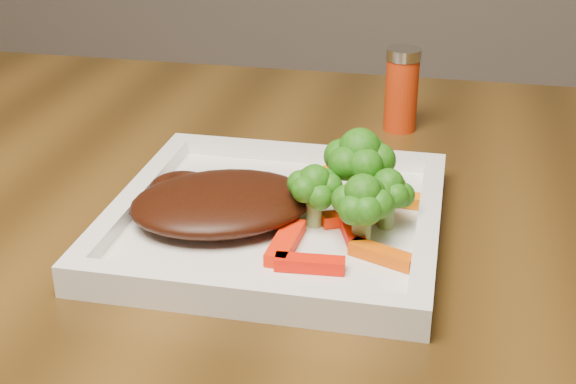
# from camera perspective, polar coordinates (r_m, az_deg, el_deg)

# --- Properties ---
(plate) EXTENTS (0.27, 0.27, 0.01)m
(plate) POSITION_cam_1_polar(r_m,az_deg,el_deg) (0.68, -0.83, -2.29)
(plate) COLOR white
(plate) RESTS_ON dining_table
(steak) EXTENTS (0.19, 0.17, 0.03)m
(steak) POSITION_cam_1_polar(r_m,az_deg,el_deg) (0.67, -4.74, -0.74)
(steak) COLOR #381308
(steak) RESTS_ON plate
(broccoli_0) EXTENTS (0.08, 0.08, 0.07)m
(broccoli_0) POSITION_cam_1_polar(r_m,az_deg,el_deg) (0.68, 5.06, 1.54)
(broccoli_0) COLOR #1F7513
(broccoli_0) RESTS_ON plate
(broccoli_1) EXTENTS (0.06, 0.06, 0.06)m
(broccoli_1) POSITION_cam_1_polar(r_m,az_deg,el_deg) (0.65, 7.12, 0.06)
(broccoli_1) COLOR #1E7112
(broccoli_1) RESTS_ON plate
(broccoli_2) EXTENTS (0.07, 0.07, 0.06)m
(broccoli_2) POSITION_cam_1_polar(r_m,az_deg,el_deg) (0.62, 5.30, -1.24)
(broccoli_2) COLOR #106012
(broccoli_2) RESTS_ON plate
(broccoli_3) EXTENTS (0.06, 0.06, 0.06)m
(broccoli_3) POSITION_cam_1_polar(r_m,az_deg,el_deg) (0.65, 1.90, 0.08)
(broccoli_3) COLOR #116010
(broccoli_3) RESTS_ON plate
(carrot_0) EXTENTS (0.05, 0.02, 0.01)m
(carrot_0) POSITION_cam_1_polar(r_m,az_deg,el_deg) (0.60, 1.56, -5.12)
(carrot_0) COLOR #F41403
(carrot_0) RESTS_ON plate
(carrot_1) EXTENTS (0.05, 0.03, 0.01)m
(carrot_1) POSITION_cam_1_polar(r_m,az_deg,el_deg) (0.61, 6.69, -4.45)
(carrot_1) COLOR #DD5403
(carrot_1) RESTS_ON plate
(carrot_2) EXTENTS (0.02, 0.06, 0.01)m
(carrot_2) POSITION_cam_1_polar(r_m,az_deg,el_deg) (0.63, -0.18, -3.61)
(carrot_2) COLOR #FF2004
(carrot_2) RESTS_ON plate
(carrot_3) EXTENTS (0.06, 0.02, 0.01)m
(carrot_3) POSITION_cam_1_polar(r_m,az_deg,el_deg) (0.70, 8.11, -0.51)
(carrot_3) COLOR orange
(carrot_3) RESTS_ON plate
(carrot_4) EXTENTS (0.05, 0.06, 0.01)m
(carrot_4) POSITION_cam_1_polar(r_m,az_deg,el_deg) (0.73, 1.58, 0.76)
(carrot_4) COLOR orange
(carrot_4) RESTS_ON plate
(carrot_5) EXTENTS (0.03, 0.05, 0.01)m
(carrot_5) POSITION_cam_1_polar(r_m,az_deg,el_deg) (0.64, 4.53, -2.74)
(carrot_5) COLOR red
(carrot_5) RESTS_ON plate
(carrot_6) EXTENTS (0.05, 0.03, 0.01)m
(carrot_6) POSITION_cam_1_polar(r_m,az_deg,el_deg) (0.67, 4.68, -1.80)
(carrot_6) COLOR #FF2F04
(carrot_6) RESTS_ON plate
(spice_shaker) EXTENTS (0.04, 0.04, 0.09)m
(spice_shaker) POSITION_cam_1_polar(r_m,az_deg,el_deg) (0.89, 8.08, 7.20)
(spice_shaker) COLOR red
(spice_shaker) RESTS_ON dining_table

